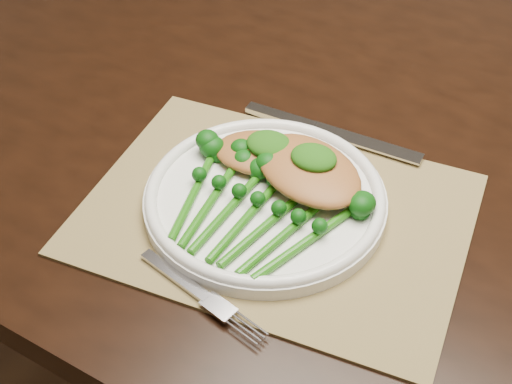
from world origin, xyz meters
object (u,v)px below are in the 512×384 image
at_px(placemat, 276,214).
at_px(broccolini_bundle, 247,217).
at_px(dining_table, 362,323).
at_px(chicken_fillet_left, 263,153).
at_px(dinner_plate, 265,197).

xyz_separation_m(placemat, broccolini_bundle, (-0.01, -0.04, 0.02)).
xyz_separation_m(dining_table, chicken_fillet_left, (-0.12, -0.13, 0.40)).
xyz_separation_m(dining_table, broccolini_bundle, (-0.09, -0.22, 0.40)).
bearing_deg(dining_table, chicken_fillet_left, -130.07).
height_order(dining_table, dinner_plate, dinner_plate).
relative_size(placemat, dinner_plate, 1.54).
height_order(placemat, dinner_plate, dinner_plate).
bearing_deg(dining_table, placemat, -108.87).
bearing_deg(broccolini_bundle, placemat, 74.13).
relative_size(placemat, broccolini_bundle, 2.16).
xyz_separation_m(dining_table, placemat, (-0.07, -0.18, 0.37)).
height_order(dinner_plate, broccolini_bundle, broccolini_bundle).
distance_m(chicken_fillet_left, broccolini_bundle, 0.10).
distance_m(dining_table, broccolini_bundle, 0.46).
bearing_deg(placemat, chicken_fillet_left, 123.41).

